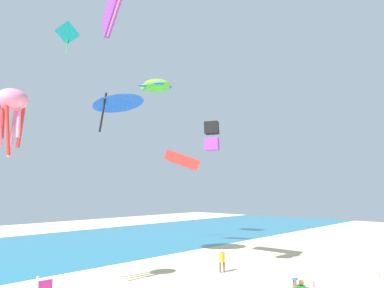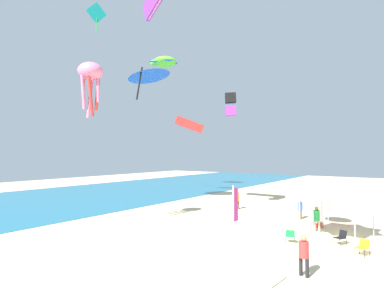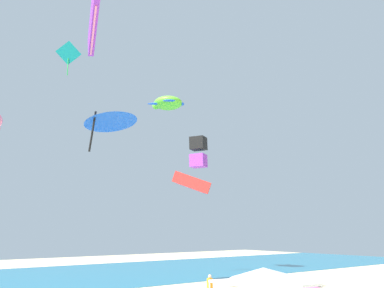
# 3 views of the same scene
# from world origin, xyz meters

# --- Properties ---
(canopy_tent) EXTENTS (3.96, 3.94, 3.05)m
(canopy_tent) POSITION_xyz_m (2.28, 1.84, 2.70)
(canopy_tent) COLOR #B7B7BC
(canopy_tent) RESTS_ON ground
(beach_umbrella) EXTENTS (2.12, 2.15, 2.30)m
(beach_umbrella) POSITION_xyz_m (6.34, 3.02, 1.97)
(beach_umbrella) COLOR silver
(beach_umbrella) RESTS_ON ground
(person_near_umbrella) EXTENTS (0.40, 0.39, 1.64)m
(person_near_umbrella) POSITION_xyz_m (7.94, 11.85, 0.96)
(person_near_umbrella) COLOR brown
(person_near_umbrella) RESTS_ON ground
(person_watching_sky) EXTENTS (0.38, 0.38, 1.60)m
(person_watching_sky) POSITION_xyz_m (6.64, 5.49, 0.94)
(person_watching_sky) COLOR brown
(person_watching_sky) RESTS_ON ground
(kite_parafoil_red) EXTENTS (2.72, 3.23, 2.37)m
(kite_parafoil_red) POSITION_xyz_m (14.86, 22.46, 9.13)
(kite_parafoil_red) COLOR red
(kite_delta_blue) EXTENTS (5.23, 5.28, 3.89)m
(kite_delta_blue) POSITION_xyz_m (4.50, 20.21, 13.61)
(kite_delta_blue) COLOR blue
(kite_octopus_pink) EXTENTS (1.72, 1.72, 3.83)m
(kite_octopus_pink) POSITION_xyz_m (-5.86, 16.05, 10.83)
(kite_octopus_pink) COLOR pink
(kite_turtle_lime) EXTENTS (3.80, 4.31, 1.64)m
(kite_turtle_lime) POSITION_xyz_m (15.19, 27.14, 18.31)
(kite_turtle_lime) COLOR #66D82D
(kite_box_black) EXTENTS (1.40, 1.41, 2.17)m
(kite_box_black) POSITION_xyz_m (7.24, 12.17, 9.98)
(kite_box_black) COLOR black
(kite_diamond_teal) EXTENTS (2.32, 0.88, 3.50)m
(kite_diamond_teal) POSITION_xyz_m (3.61, 27.44, 21.23)
(kite_diamond_teal) COLOR teal
(kite_parafoil_purple) EXTENTS (2.58, 5.62, 3.53)m
(kite_parafoil_purple) POSITION_xyz_m (0.20, 15.04, 18.88)
(kite_parafoil_purple) COLOR purple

